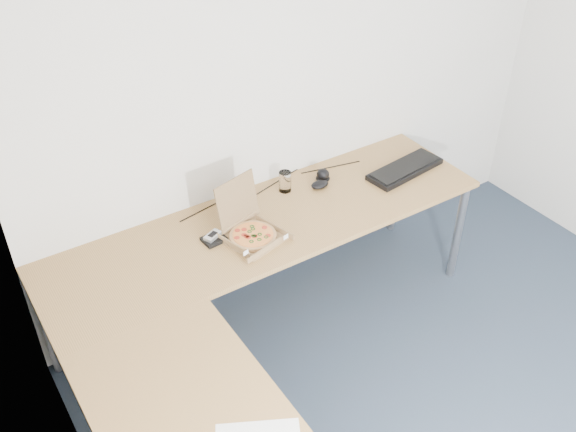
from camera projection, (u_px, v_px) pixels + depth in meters
room_shell at (568, 254)px, 2.49m from camera, size 3.50×3.50×2.50m
desk at (257, 293)px, 3.11m from camera, size 2.50×2.20×0.73m
pizza_box at (251, 232)px, 3.40m from camera, size 0.27×0.32×0.28m
drinking_glass at (285, 182)px, 3.73m from camera, size 0.07×0.07×0.12m
keyboard at (405, 169)px, 3.92m from camera, size 0.52×0.24×0.03m
mouse at (320, 184)px, 3.78m from camera, size 0.12×0.08×0.04m
wallet at (214, 239)px, 3.38m from camera, size 0.12×0.11×0.02m
phone at (213, 236)px, 3.38m from camera, size 0.11×0.08×0.02m
dome_speaker at (323, 174)px, 3.85m from camera, size 0.08×0.08×0.07m
cable_bundle at (268, 187)px, 3.79m from camera, size 0.58×0.12×0.01m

